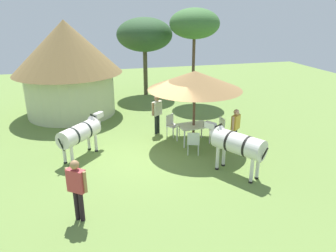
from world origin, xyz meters
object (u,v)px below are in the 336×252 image
at_px(patio_chair_west_end, 220,127).
at_px(standing_watcher, 77,185).
at_px(patio_chair_near_lawn, 172,124).
at_px(zebra_nearest_camera, 80,133).
at_px(patio_dining_table, 194,127).
at_px(guest_beside_umbrella, 235,125).
at_px(guest_behind_table, 157,111).
at_px(zebra_by_umbrella, 237,144).
at_px(patio_chair_near_hut, 193,141).
at_px(acacia_tree_left_background, 195,24).
at_px(shade_umbrella, 195,80).
at_px(thatched_hut, 68,64).
at_px(acacia_tree_behind_hut, 145,35).

height_order(patio_chair_west_end, standing_watcher, standing_watcher).
xyz_separation_m(patio_chair_near_lawn, zebra_nearest_camera, (-3.69, -1.17, 0.40)).
height_order(patio_dining_table, guest_beside_umbrella, guest_beside_umbrella).
distance_m(patio_chair_west_end, guest_behind_table, 2.71).
distance_m(patio_dining_table, patio_chair_near_lawn, 1.16).
bearing_deg(standing_watcher, zebra_by_umbrella, 51.21).
distance_m(patio_chair_near_hut, guest_beside_umbrella, 1.78).
xyz_separation_m(patio_dining_table, acacia_tree_left_background, (1.98, 5.91, 3.64)).
bearing_deg(guest_behind_table, shade_umbrella, -86.03).
xyz_separation_m(patio_dining_table, zebra_nearest_camera, (-4.34, -0.22, 0.27)).
xyz_separation_m(guest_beside_umbrella, guest_behind_table, (-2.52, 2.30, 0.06)).
relative_size(guest_behind_table, acacia_tree_left_background, 0.32).
bearing_deg(zebra_by_umbrella, zebra_nearest_camera, 120.44).
bearing_deg(zebra_by_umbrella, patio_chair_west_end, 45.44).
distance_m(thatched_hut, patio_chair_near_hut, 7.87).
distance_m(zebra_nearest_camera, acacia_tree_left_background, 9.43).
bearing_deg(patio_chair_near_hut, standing_watcher, -124.75).
xyz_separation_m(guest_beside_umbrella, standing_watcher, (-5.78, -3.11, 0.07)).
distance_m(guest_behind_table, acacia_tree_left_background, 6.44).
relative_size(standing_watcher, acacia_tree_behind_hut, 0.36).
height_order(shade_umbrella, patio_chair_near_lawn, shade_umbrella).
bearing_deg(thatched_hut, standing_watcher, -87.95).
xyz_separation_m(thatched_hut, patio_chair_near_hut, (4.38, -6.22, -2.00)).
bearing_deg(zebra_by_umbrella, standing_watcher, 162.78).
xyz_separation_m(patio_chair_near_lawn, zebra_by_umbrella, (1.13, -3.74, 0.53)).
xyz_separation_m(guest_beside_umbrella, acacia_tree_behind_hut, (-1.73, 8.90, 2.66)).
bearing_deg(patio_chair_west_end, patio_chair_near_lawn, 60.43).
bearing_deg(zebra_by_umbrella, acacia_tree_behind_hut, 63.17).
relative_size(zebra_by_umbrella, acacia_tree_behind_hut, 0.45).
distance_m(patio_dining_table, zebra_by_umbrella, 2.86).
bearing_deg(acacia_tree_left_background, guest_behind_table, -124.81).
distance_m(thatched_hut, patio_chair_near_lawn, 6.20).
relative_size(shade_umbrella, zebra_nearest_camera, 1.90).
relative_size(shade_umbrella, patio_chair_near_lawn, 4.00).
height_order(patio_dining_table, zebra_nearest_camera, zebra_nearest_camera).
relative_size(patio_chair_west_end, guest_beside_umbrella, 0.57).
distance_m(patio_dining_table, acacia_tree_behind_hut, 8.51).
height_order(shade_umbrella, zebra_by_umbrella, shade_umbrella).
xyz_separation_m(patio_chair_west_end, guest_behind_table, (-2.33, 1.30, 0.48)).
bearing_deg(patio_dining_table, patio_chair_west_end, 3.19).
bearing_deg(acacia_tree_behind_hut, acacia_tree_left_background, -40.86).
distance_m(standing_watcher, zebra_by_umbrella, 5.08).
bearing_deg(shade_umbrella, patio_chair_near_hut, -109.16).
height_order(patio_chair_west_end, acacia_tree_behind_hut, acacia_tree_behind_hut).
relative_size(zebra_nearest_camera, zebra_by_umbrella, 0.91).
bearing_deg(patio_chair_near_hut, thatched_hut, 144.34).
height_order(guest_behind_table, acacia_tree_behind_hut, acacia_tree_behind_hut).
height_order(patio_dining_table, acacia_tree_behind_hut, acacia_tree_behind_hut).
relative_size(guest_beside_umbrella, zebra_nearest_camera, 0.82).
distance_m(patio_dining_table, guest_behind_table, 1.84).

